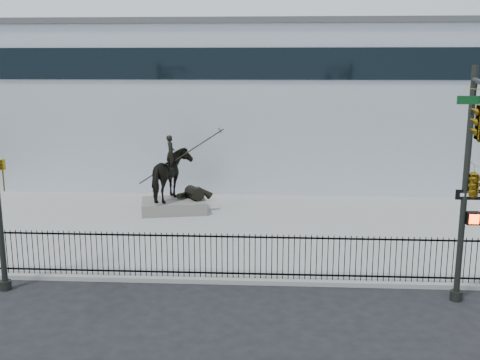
{
  "coord_description": "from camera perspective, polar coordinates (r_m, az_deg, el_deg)",
  "views": [
    {
      "loc": [
        1.4,
        -16.04,
        7.06
      ],
      "look_at": [
        0.11,
        6.0,
        2.43
      ],
      "focal_mm": 42.0,
      "sensor_mm": 36.0,
      "label": 1
    }
  ],
  "objects": [
    {
      "name": "building",
      "position": [
        36.15,
        1.14,
        7.79
      ],
      "size": [
        44.0,
        14.0,
        9.0
      ],
      "primitive_type": "cube",
      "color": "silver",
      "rests_on": "ground"
    },
    {
      "name": "plaza",
      "position": [
        24.11,
        -0.12,
        -4.99
      ],
      "size": [
        30.0,
        12.0,
        0.15
      ],
      "primitive_type": "cube",
      "color": "gray",
      "rests_on": "ground"
    },
    {
      "name": "picket_fence",
      "position": [
        18.4,
        -1.22,
        -7.7
      ],
      "size": [
        22.1,
        0.1,
        1.5
      ],
      "color": "black",
      "rests_on": "plaza"
    },
    {
      "name": "equestrian_statue",
      "position": [
        26.38,
        -6.68,
        0.44
      ],
      "size": [
        3.74,
        2.73,
        3.23
      ],
      "rotation": [
        0.0,
        0.0,
        0.21
      ],
      "color": "black",
      "rests_on": "statue_plinth"
    },
    {
      "name": "traffic_signal_right",
      "position": [
        15.08,
        22.96,
        2.49
      ],
      "size": [
        2.17,
        6.86,
        7.0
      ],
      "color": "black",
      "rests_on": "ground"
    },
    {
      "name": "ground",
      "position": [
        17.58,
        -1.53,
        -11.83
      ],
      "size": [
        120.0,
        120.0,
        0.0
      ],
      "primitive_type": "plane",
      "color": "black",
      "rests_on": "ground"
    },
    {
      "name": "statue_plinth",
      "position": [
        26.7,
        -6.73,
        -2.61
      ],
      "size": [
        3.34,
        2.63,
        0.56
      ],
      "primitive_type": "cube",
      "rotation": [
        0.0,
        0.0,
        0.21
      ],
      "color": "#5E5C56",
      "rests_on": "plaza"
    }
  ]
}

